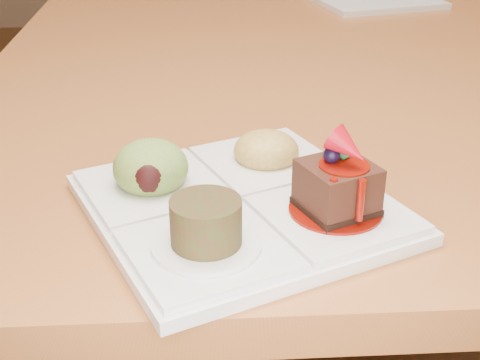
{
  "coord_description": "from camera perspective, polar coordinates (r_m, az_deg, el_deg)",
  "views": [
    {
      "loc": [
        -0.18,
        -1.28,
        1.06
      ],
      "look_at": [
        -0.14,
        -0.75,
        0.79
      ],
      "focal_mm": 50.0,
      "sensor_mm": 36.0,
      "label": 1
    }
  ],
  "objects": [
    {
      "name": "sampler_plate",
      "position": [
        0.61,
        -0.32,
        -1.15
      ],
      "size": [
        0.34,
        0.34,
        0.1
      ],
      "rotation": [
        0.0,
        0.0,
        0.42
      ],
      "color": "silver",
      "rests_on": "dining_table"
    },
    {
      "name": "dining_table",
      "position": [
        1.35,
        4.3,
        10.84
      ],
      "size": [
        1.0,
        1.8,
        0.75
      ],
      "color": "#A2602A",
      "rests_on": "ground"
    },
    {
      "name": "ground",
      "position": [
        1.67,
        3.48,
        -12.31
      ],
      "size": [
        6.0,
        6.0,
        0.0
      ],
      "primitive_type": "plane",
      "color": "brown"
    }
  ]
}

